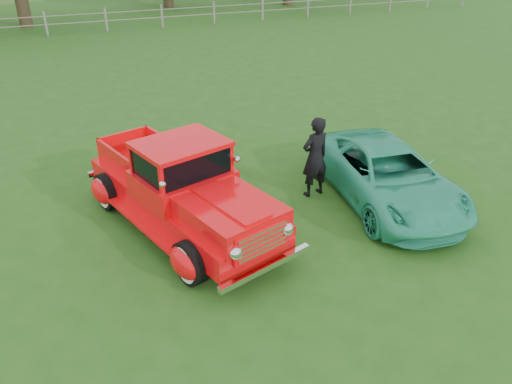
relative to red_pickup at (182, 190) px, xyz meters
name	(u,v)px	position (x,y,z in m)	size (l,w,h in m)	color
ground	(273,257)	(1.18, -1.58, -0.80)	(140.00, 140.00, 0.00)	#205015
distant_hills	(34,16)	(-2.91, 57.89, -5.34)	(116.00, 60.00, 18.00)	#315B21
fence_line	(106,20)	(1.18, 20.42, -0.19)	(48.00, 0.12, 1.20)	gray
red_pickup	(182,190)	(0.00, 0.00, 0.00)	(3.26, 5.28, 1.78)	black
teal_sedan	(388,175)	(4.17, -0.60, -0.21)	(1.96, 4.25, 1.18)	#2BAE83
man	(315,157)	(2.90, 0.21, 0.08)	(0.64, 0.42, 1.75)	black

